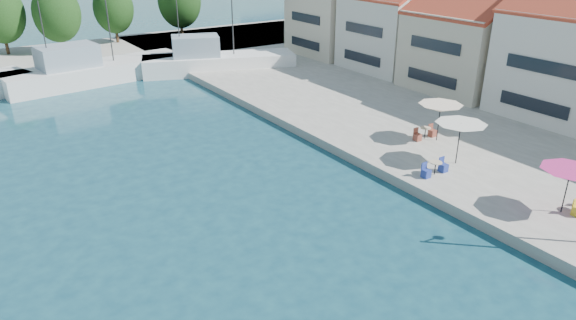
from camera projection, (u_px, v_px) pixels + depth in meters
quay_right at (477, 103)px, 41.99m from camera, size 32.00×92.00×0.60m
quay_far at (9, 64)px, 55.00m from camera, size 90.00×16.00×0.60m
building_03 at (576, 49)px, 36.35m from camera, size 8.40×8.80×10.20m
building_04 at (470, 37)px, 43.41m from camera, size 9.00×8.80×9.20m
building_05 at (395, 21)px, 50.19m from camera, size 8.40×8.80×9.70m
building_06 at (337, 9)px, 56.96m from camera, size 9.00×8.80×10.20m
trawler_03 at (93, 71)px, 48.75m from camera, size 17.32×6.42×10.20m
trawler_04 at (215, 62)px, 52.34m from camera, size 15.67×9.00×10.20m
tree_05 at (0, 14)px, 56.43m from camera, size 5.20×5.20×7.69m
tree_06 at (57, 13)px, 57.20m from camera, size 5.15×5.15×7.62m
tree_07 at (113, 8)px, 63.02m from camera, size 4.83×4.83×7.15m
tree_08 at (179, 1)px, 65.72m from camera, size 5.51×5.51×8.15m
umbrella_pink at (570, 175)px, 24.00m from camera, size 2.78×2.78×2.25m
umbrella_white at (461, 127)px, 29.24m from camera, size 2.93×2.93×2.49m
umbrella_cream at (440, 108)px, 32.65m from camera, size 2.82×2.82×2.46m
cafe_table_02 at (435, 170)px, 28.60m from camera, size 1.82×0.70×0.76m
cafe_table_03 at (425, 134)px, 33.72m from camera, size 1.82×0.70×0.76m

